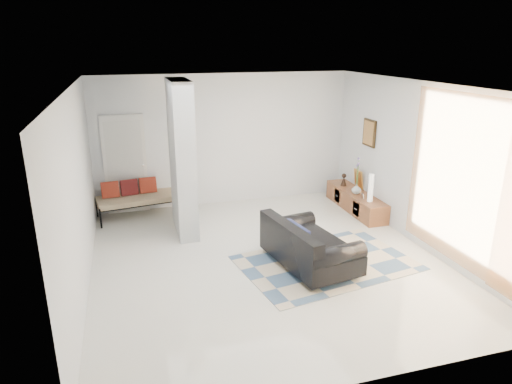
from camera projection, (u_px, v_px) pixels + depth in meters
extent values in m
plane|color=silver|center=(266.00, 260.00, 7.49)|extent=(6.00, 6.00, 0.00)
plane|color=white|center=(267.00, 86.00, 6.62)|extent=(6.00, 6.00, 0.00)
plane|color=silver|center=(225.00, 140.00, 9.79)|extent=(6.00, 0.00, 6.00)
plane|color=silver|center=(362.00, 264.00, 4.32)|extent=(6.00, 0.00, 6.00)
plane|color=silver|center=(78.00, 194.00, 6.33)|extent=(0.00, 6.00, 6.00)
plane|color=silver|center=(420.00, 165.00, 7.79)|extent=(0.00, 6.00, 6.00)
cube|color=#ADB3B5|center=(182.00, 159.00, 8.23)|extent=(0.35, 1.20, 2.80)
cube|color=white|center=(125.00, 165.00, 9.32)|extent=(0.85, 0.06, 2.04)
plane|color=orange|center=(463.00, 182.00, 6.70)|extent=(0.00, 2.55, 2.55)
cube|color=#33210E|center=(369.00, 133.00, 9.25)|extent=(0.04, 0.45, 0.55)
cube|color=brown|center=(356.00, 201.00, 9.65)|extent=(0.45, 1.95, 0.40)
cube|color=#33210E|center=(356.00, 209.00, 9.20)|extent=(0.02, 0.26, 0.28)
cube|color=#33210E|center=(337.00, 196.00, 9.99)|extent=(0.02, 0.26, 0.28)
cube|color=gold|center=(358.00, 179.00, 9.82)|extent=(0.09, 0.32, 0.40)
cube|color=silver|center=(362.00, 196.00, 9.15)|extent=(0.04, 0.10, 0.12)
cylinder|color=silver|center=(313.00, 288.00, 6.53)|extent=(0.05, 0.05, 0.10)
cylinder|color=silver|center=(268.00, 251.00, 7.69)|extent=(0.05, 0.05, 0.10)
cylinder|color=silver|center=(356.00, 276.00, 6.85)|extent=(0.05, 0.05, 0.10)
cylinder|color=silver|center=(307.00, 242.00, 8.02)|extent=(0.05, 0.05, 0.10)
cube|color=black|center=(310.00, 252.00, 7.21)|extent=(1.24, 1.75, 0.30)
cube|color=black|center=(290.00, 237.00, 6.95)|extent=(0.48, 1.62, 0.36)
cylinder|color=black|center=(336.00, 256.00, 6.56)|extent=(0.95, 0.44, 0.28)
cylinder|color=black|center=(288.00, 223.00, 7.72)|extent=(0.95, 0.44, 0.28)
cube|color=black|center=(296.00, 234.00, 6.99)|extent=(0.24, 0.61, 0.31)
cylinder|color=black|center=(101.00, 218.00, 8.70)|extent=(0.04, 0.04, 0.40)
cylinder|color=black|center=(182.00, 206.00, 9.34)|extent=(0.04, 0.04, 0.40)
cylinder|color=black|center=(97.00, 208.00, 9.27)|extent=(0.04, 0.04, 0.40)
cylinder|color=black|center=(173.00, 197.00, 9.90)|extent=(0.04, 0.04, 0.40)
cube|color=#C5B290|center=(139.00, 199.00, 9.24)|extent=(1.70, 0.91, 0.12)
cube|color=maroon|center=(110.00, 190.00, 9.10)|extent=(0.36, 0.21, 0.33)
cube|color=#5B1816|center=(129.00, 187.00, 9.25)|extent=(0.36, 0.21, 0.33)
cube|color=maroon|center=(148.00, 185.00, 9.40)|extent=(0.36, 0.21, 0.33)
cube|color=#C0AF92|center=(326.00, 263.00, 7.37)|extent=(2.96, 2.23, 0.01)
cylinder|color=silver|center=(371.00, 188.00, 8.96)|extent=(0.10, 0.10, 0.55)
imported|color=silver|center=(356.00, 189.00, 9.47)|extent=(0.21, 0.21, 0.21)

